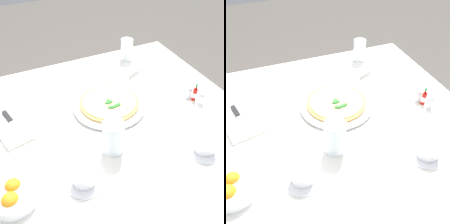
{
  "view_description": "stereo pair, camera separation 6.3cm",
  "coord_description": "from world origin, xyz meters",
  "views": [
    {
      "loc": [
        0.68,
        -0.34,
        1.48
      ],
      "look_at": [
        -0.06,
        0.01,
        0.77
      ],
      "focal_mm": 42.31,
      "sensor_mm": 36.0,
      "label": 1
    },
    {
      "loc": [
        0.71,
        -0.28,
        1.48
      ],
      "look_at": [
        -0.06,
        0.01,
        0.77
      ],
      "focal_mm": 42.31,
      "sensor_mm": 36.0,
      "label": 2
    }
  ],
  "objects": [
    {
      "name": "menu_card",
      "position": [
        -0.3,
        0.25,
        0.78
      ],
      "size": [
        0.04,
        0.08,
        0.06
      ],
      "rotation": [
        0.0,
        0.0,
        5.11
      ],
      "color": "white",
      "rests_on": "dining_table"
    },
    {
      "name": "citrus_bowl",
      "position": [
        0.17,
        -0.42,
        0.78
      ],
      "size": [
        0.15,
        0.15,
        0.06
      ],
      "color": "white",
      "rests_on": "dining_table"
    },
    {
      "name": "hot_sauce_bottle",
      "position": [
        0.0,
        0.39,
        0.79
      ],
      "size": [
        0.02,
        0.02,
        0.08
      ],
      "color": "#B7140F",
      "rests_on": "dining_table"
    },
    {
      "name": "ground_plane",
      "position": [
        0.0,
        0.0,
        0.0
      ],
      "size": [
        8.0,
        8.0,
        0.0
      ],
      "primitive_type": "plane",
      "color": "#4C4742"
    },
    {
      "name": "coffee_cup_left_edge",
      "position": [
        0.25,
        0.23,
        0.79
      ],
      "size": [
        0.13,
        0.13,
        0.07
      ],
      "color": "white",
      "rests_on": "dining_table"
    },
    {
      "name": "water_glass_near_right",
      "position": [
        0.11,
        -0.06,
        0.81
      ],
      "size": [
        0.08,
        0.08,
        0.13
      ],
      "color": "white",
      "rests_on": "dining_table"
    },
    {
      "name": "water_glass_back_corner",
      "position": [
        -0.45,
        0.29,
        0.81
      ],
      "size": [
        0.07,
        0.07,
        0.11
      ],
      "color": "white",
      "rests_on": "dining_table"
    },
    {
      "name": "pepper_shaker",
      "position": [
        -0.02,
        0.38,
        0.78
      ],
      "size": [
        0.03,
        0.03,
        0.06
      ],
      "color": "white",
      "rests_on": "dining_table"
    },
    {
      "name": "coffee_cup_near_left",
      "position": [
        0.2,
        -0.2,
        0.78
      ],
      "size": [
        0.13,
        0.13,
        0.06
      ],
      "color": "white",
      "rests_on": "dining_table"
    },
    {
      "name": "napkin_folded",
      "position": [
        -0.16,
        -0.37,
        0.76
      ],
      "size": [
        0.24,
        0.17,
        0.02
      ],
      "rotation": [
        0.0,
        0.0,
        0.22
      ],
      "color": "white",
      "rests_on": "dining_table"
    },
    {
      "name": "salt_shaker",
      "position": [
        0.03,
        0.4,
        0.78
      ],
      "size": [
        0.03,
        0.03,
        0.06
      ],
      "color": "white",
      "rests_on": "dining_table"
    },
    {
      "name": "pizza_plate",
      "position": [
        -0.12,
        0.03,
        0.77
      ],
      "size": [
        0.31,
        0.31,
        0.02
      ],
      "color": "white",
      "rests_on": "dining_table"
    },
    {
      "name": "dining_table",
      "position": [
        0.0,
        0.0,
        0.62
      ],
      "size": [
        1.11,
        1.11,
        0.75
      ],
      "color": "white",
      "rests_on": "ground_plane"
    },
    {
      "name": "dinner_knife",
      "position": [
        -0.16,
        -0.37,
        0.78
      ],
      "size": [
        0.19,
        0.07,
        0.01
      ],
      "rotation": [
        0.0,
        0.0,
        0.25
      ],
      "color": "silver",
      "rests_on": "napkin_folded"
    },
    {
      "name": "pizza",
      "position": [
        -0.11,
        0.03,
        0.78
      ],
      "size": [
        0.25,
        0.25,
        0.02
      ],
      "color": "tan",
      "rests_on": "pizza_plate"
    }
  ]
}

